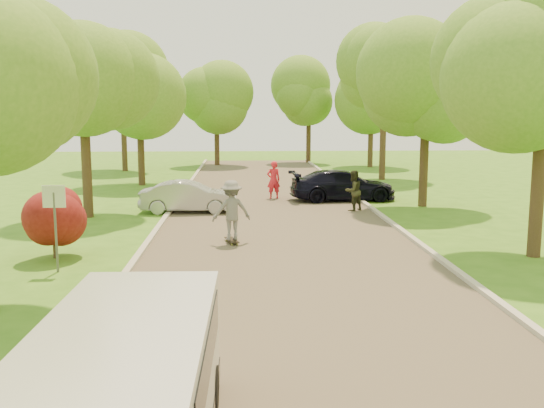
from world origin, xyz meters
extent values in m
plane|color=#3B711A|center=(0.00, 0.00, 0.00)|extent=(100.00, 100.00, 0.00)
cube|color=#4C4438|center=(0.00, 8.00, 0.01)|extent=(8.00, 60.00, 0.01)
cube|color=#B2AD9E|center=(-4.05, 8.00, 0.06)|extent=(0.18, 60.00, 0.12)
cube|color=#B2AD9E|center=(4.05, 8.00, 0.06)|extent=(0.18, 60.00, 0.12)
cylinder|color=#59595E|center=(-5.80, 4.00, 1.00)|extent=(0.06, 0.06, 2.00)
cube|color=white|center=(-5.80, 4.00, 1.90)|extent=(0.55, 0.04, 0.55)
cylinder|color=#382619|center=(-6.30, 5.50, 0.35)|extent=(0.12, 0.12, 0.70)
sphere|color=#590F0F|center=(-6.30, 5.50, 1.10)|extent=(1.70, 1.70, 1.70)
cylinder|color=#382619|center=(-7.00, 12.00, 1.57)|extent=(0.36, 0.36, 3.15)
sphere|color=#4C8023|center=(-7.00, 12.00, 4.41)|extent=(4.20, 4.20, 4.20)
sphere|color=#4C8023|center=(-6.37, 12.00, 5.04)|extent=(3.15, 3.15, 3.15)
cylinder|color=#382619|center=(-6.60, 22.00, 1.91)|extent=(0.36, 0.36, 3.83)
sphere|color=#4C8023|center=(-6.60, 22.00, 5.27)|extent=(4.80, 4.80, 4.80)
sphere|color=#4C8023|center=(-5.88, 22.00, 5.99)|extent=(3.60, 3.60, 3.60)
cylinder|color=#382619|center=(6.80, 5.00, 1.91)|extent=(0.36, 0.36, 3.83)
cylinder|color=#382619|center=(6.40, 14.00, 1.69)|extent=(0.36, 0.36, 3.38)
sphere|color=#4C8023|center=(6.40, 14.00, 4.70)|extent=(4.40, 4.40, 4.40)
sphere|color=#4C8023|center=(7.06, 14.00, 5.36)|extent=(3.30, 3.30, 3.30)
cylinder|color=#382619|center=(7.00, 24.00, 2.02)|extent=(0.36, 0.36, 4.05)
sphere|color=#4C8023|center=(7.00, 24.00, 5.61)|extent=(5.20, 5.20, 5.20)
sphere|color=#4C8023|center=(7.78, 24.00, 6.39)|extent=(3.90, 3.90, 3.90)
cylinder|color=#382619|center=(-9.00, 30.00, 1.80)|extent=(0.36, 0.36, 3.60)
sphere|color=#4C8023|center=(-9.00, 30.00, 5.10)|extent=(5.00, 5.00, 5.00)
sphere|color=#4C8023|center=(-8.25, 30.00, 5.85)|extent=(3.75, 3.75, 3.75)
cylinder|color=#382619|center=(8.00, 32.00, 1.91)|extent=(0.36, 0.36, 3.83)
sphere|color=#4C8023|center=(8.00, 32.00, 5.33)|extent=(5.00, 5.00, 5.00)
sphere|color=#4C8023|center=(8.75, 32.00, 6.08)|extent=(3.75, 3.75, 3.75)
cylinder|color=#382619|center=(-3.00, 34.00, 1.69)|extent=(0.36, 0.36, 3.38)
sphere|color=#4C8023|center=(-3.00, 34.00, 4.81)|extent=(4.80, 4.80, 4.80)
sphere|color=#4C8023|center=(-2.28, 34.00, 5.53)|extent=(3.60, 3.60, 3.60)
cylinder|color=#382619|center=(4.00, 36.00, 1.80)|extent=(0.36, 0.36, 3.60)
sphere|color=#4C8023|center=(4.00, 36.00, 5.10)|extent=(5.00, 5.00, 5.00)
sphere|color=#4C8023|center=(4.75, 36.00, 5.85)|extent=(3.75, 3.75, 3.75)
cube|color=silver|center=(-2.50, -4.79, 0.94)|extent=(1.88, 4.57, 1.56)
cube|color=black|center=(-2.50, -4.56, 1.32)|extent=(1.88, 3.25, 0.52)
cylinder|color=black|center=(-3.27, -3.27, 0.31)|extent=(0.24, 0.63, 0.62)
cylinder|color=black|center=(-1.67, -3.30, 0.31)|extent=(0.24, 0.63, 0.62)
imported|color=#A0A0A4|center=(-3.30, 12.86, 0.62)|extent=(3.81, 1.38, 1.25)
imported|color=black|center=(3.30, 15.77, 0.68)|extent=(4.85, 2.29, 1.37)
cube|color=black|center=(-1.53, 7.08, 0.11)|extent=(0.48, 0.96, 0.02)
cylinder|color=#BFCC4C|center=(-1.53, 7.41, 0.05)|extent=(0.05, 0.08, 0.07)
cylinder|color=#BFCC4C|center=(-1.69, 7.37, 0.05)|extent=(0.05, 0.08, 0.07)
cylinder|color=#BFCC4C|center=(-1.36, 6.78, 0.05)|extent=(0.05, 0.08, 0.07)
cylinder|color=#BFCC4C|center=(-1.52, 6.74, 0.05)|extent=(0.05, 0.08, 0.07)
imported|color=slate|center=(-1.53, 7.08, 1.02)|extent=(1.30, 0.94, 1.80)
imported|color=red|center=(0.24, 16.49, 0.86)|extent=(0.70, 0.55, 1.72)
imported|color=#2C2E1B|center=(3.23, 12.87, 0.81)|extent=(1.00, 0.95, 1.63)
camera|label=1|loc=(-1.22, -10.87, 3.96)|focal=40.00mm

